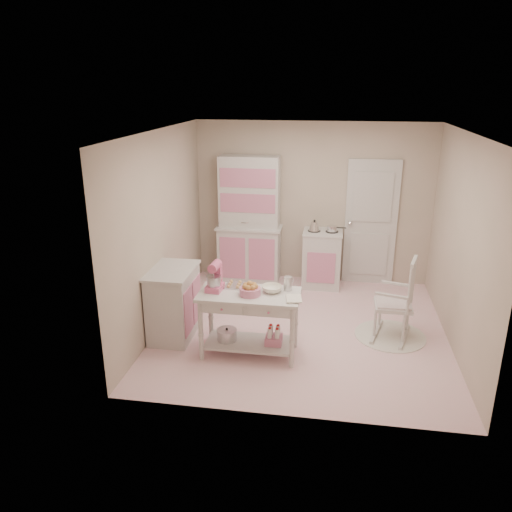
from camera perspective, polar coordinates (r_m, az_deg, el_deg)
The scene contains 14 objects.
room_shell at distance 6.27m, azimuth 5.63°, elevation 5.24°, with size 3.84×3.84×2.62m.
door at distance 8.25m, azimuth 12.98°, elevation 3.71°, with size 0.82×0.05×2.04m, color silver.
hutch at distance 8.13m, azimuth -0.78°, elevation 4.14°, with size 1.06×0.50×2.08m, color silver.
stove at distance 8.14m, azimuth 7.53°, elevation -0.28°, with size 0.62×0.57×0.92m, color silver.
base_cabinet at distance 6.56m, azimuth -9.40°, elevation -5.30°, with size 0.54×0.84×0.92m, color silver.
lace_rug at distance 6.87m, azimuth 15.06°, elevation -8.77°, with size 0.92×0.92×0.01m, color white.
rocking_chair at distance 6.64m, azimuth 15.46°, elevation -4.60°, with size 0.48×0.72×1.10m, color silver.
work_table at distance 6.07m, azimuth -0.77°, elevation -7.73°, with size 1.20×0.60×0.80m, color silver.
stand_mixer at distance 5.94m, azimuth -4.76°, elevation -2.41°, with size 0.20×0.28×0.34m, color #DC5C8C.
cookie_tray at distance 6.09m, azimuth -1.88°, elevation -3.44°, with size 0.34×0.24×0.02m, color silver.
bread_basket at distance 5.84m, azimuth -0.68°, elevation -4.06°, with size 0.25×0.25×0.09m, color #CE7699.
mixing_bowl at distance 5.92m, azimuth 1.83°, elevation -3.78°, with size 0.24×0.24×0.08m, color white.
metal_pitcher at distance 5.96m, azimuth 3.65°, elevation -3.17°, with size 0.10×0.10×0.17m, color silver.
recipe_book at distance 5.73m, azimuth 3.46°, elevation -4.90°, with size 0.18×0.24×0.02m, color white.
Camera 1 is at (0.36, -6.08, 3.14)m, focal length 35.00 mm.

